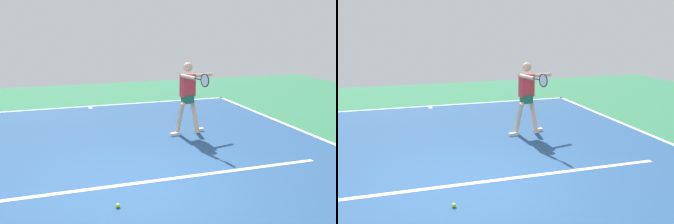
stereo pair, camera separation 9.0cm
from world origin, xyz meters
The scene contains 7 objects.
ground_plane centered at (0.00, 0.00, 0.00)m, with size 22.35×22.35×0.00m, color #2D754C.
court_surface centered at (0.00, 0.00, 0.00)m, with size 9.37×13.20×0.00m, color navy.
court_line_baseline_near centered at (0.00, -6.55, 0.00)m, with size 9.37×0.10×0.01m, color white.
court_line_service centered at (0.00, -0.24, 0.00)m, with size 7.03×0.10×0.01m, color white.
court_line_centre_mark centered at (0.00, -6.35, 0.00)m, with size 0.10×0.30×0.01m, color white.
tennis_player centered at (-1.88, -2.70, 0.98)m, with size 1.16×1.28×1.72m.
tennis_ball_near_service_line centered at (0.44, 0.51, 0.03)m, with size 0.07×0.07×0.07m, color #CCE033.
Camera 2 is at (1.24, 5.54, 2.60)m, focal length 40.76 mm.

